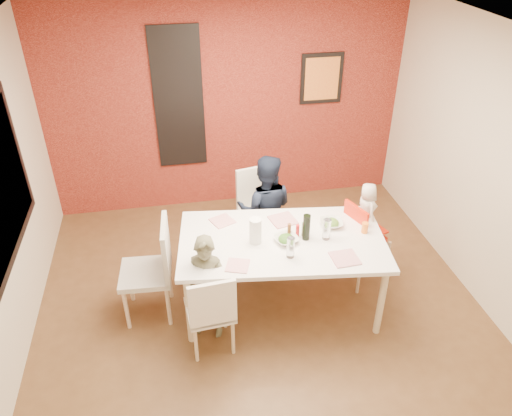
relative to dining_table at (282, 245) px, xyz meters
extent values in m
plane|color=brown|center=(-0.21, -0.06, -0.75)|extent=(4.50, 4.50, 0.00)
cube|color=white|center=(-0.21, -0.06, 1.95)|extent=(4.50, 4.50, 0.02)
cube|color=beige|center=(-0.21, 2.19, 0.60)|extent=(4.50, 0.02, 2.70)
cube|color=beige|center=(2.04, -0.06, 0.60)|extent=(0.02, 4.50, 2.70)
cube|color=maroon|center=(-0.21, 2.17, 0.60)|extent=(4.50, 0.02, 2.70)
cube|color=silver|center=(-0.81, 2.15, 0.75)|extent=(0.55, 0.03, 1.70)
cube|color=black|center=(-0.81, 2.15, 0.75)|extent=(0.60, 0.03, 1.76)
cube|color=black|center=(0.99, 2.15, 0.90)|extent=(0.54, 0.03, 0.64)
cube|color=orange|center=(0.99, 2.13, 0.90)|extent=(0.44, 0.01, 0.54)
cube|color=white|center=(0.00, 0.00, 0.05)|extent=(2.09, 1.33, 0.04)
cylinder|color=beige|center=(-0.95, -0.34, -0.36)|extent=(0.07, 0.07, 0.78)
cylinder|color=beige|center=(-0.83, 0.57, -0.36)|extent=(0.07, 0.07, 0.78)
cylinder|color=beige|center=(0.83, -0.57, -0.36)|extent=(0.07, 0.07, 0.78)
cylinder|color=beige|center=(0.95, 0.34, -0.36)|extent=(0.07, 0.07, 0.78)
cube|color=white|center=(-0.76, -0.42, -0.32)|extent=(0.45, 0.45, 0.05)
cube|color=white|center=(-0.75, -0.61, -0.08)|extent=(0.42, 0.07, 0.47)
cylinder|color=beige|center=(-0.61, -0.23, -0.54)|extent=(0.03, 0.03, 0.41)
cylinder|color=beige|center=(-0.58, -0.57, -0.54)|extent=(0.03, 0.03, 0.41)
cylinder|color=beige|center=(-0.95, -0.26, -0.54)|extent=(0.03, 0.03, 0.41)
cylinder|color=beige|center=(-0.92, -0.60, -0.54)|extent=(0.03, 0.03, 0.41)
cube|color=white|center=(0.00, 0.95, -0.27)|extent=(0.55, 0.55, 0.05)
cube|color=white|center=(-0.05, 1.16, -0.01)|extent=(0.46, 0.14, 0.53)
cylinder|color=tan|center=(-0.15, 0.73, -0.52)|extent=(0.04, 0.04, 0.46)
cylinder|color=tan|center=(-0.23, 1.10, -0.52)|extent=(0.04, 0.04, 0.46)
cylinder|color=tan|center=(0.22, 0.81, -0.52)|extent=(0.04, 0.04, 0.46)
cylinder|color=tan|center=(0.14, 1.18, -0.52)|extent=(0.04, 0.04, 0.46)
cube|color=beige|center=(-1.32, 0.12, -0.25)|extent=(0.52, 0.52, 0.06)
cube|color=beige|center=(-1.10, 0.11, 0.03)|extent=(0.08, 0.49, 0.56)
cylinder|color=beige|center=(-1.51, 0.33, -0.51)|extent=(0.04, 0.04, 0.48)
cylinder|color=beige|center=(-1.11, 0.31, -0.51)|extent=(0.04, 0.04, 0.48)
cylinder|color=beige|center=(-1.54, -0.07, -0.51)|extent=(0.04, 0.04, 0.48)
cylinder|color=beige|center=(-1.14, -0.09, -0.51)|extent=(0.04, 0.04, 0.48)
cube|color=red|center=(0.96, 0.25, -0.19)|extent=(0.44, 0.44, 0.05)
cube|color=red|center=(0.81, 0.19, 0.03)|extent=(0.15, 0.33, 0.40)
cube|color=red|center=(0.96, 0.25, -0.10)|extent=(0.44, 0.44, 0.02)
cylinder|color=#C0AA8F|center=(1.20, 0.13, -0.48)|extent=(0.03, 0.03, 0.53)
cylinder|color=#C0AA8F|center=(0.85, 0.00, -0.48)|extent=(0.03, 0.03, 0.53)
cylinder|color=#C0AA8F|center=(1.07, 0.49, -0.48)|extent=(0.03, 0.03, 0.53)
cylinder|color=#C0AA8F|center=(0.71, 0.36, -0.48)|extent=(0.03, 0.03, 0.53)
imported|color=brown|center=(-0.76, -0.26, -0.20)|extent=(0.47, 0.39, 1.10)
imported|color=black|center=(0.00, 0.79, -0.09)|extent=(0.74, 0.63, 1.31)
imported|color=beige|center=(0.94, 0.25, 0.14)|extent=(0.22, 0.31, 0.61)
cube|color=white|center=(-0.48, -0.32, 0.08)|extent=(0.25, 0.25, 0.01)
cube|color=white|center=(0.08, 0.31, 0.08)|extent=(0.29, 0.29, 0.01)
cube|color=white|center=(0.49, -0.40, 0.08)|extent=(0.25, 0.25, 0.01)
cube|color=white|center=(-0.53, 0.41, 0.08)|extent=(0.27, 0.27, 0.01)
imported|color=white|center=(0.03, -0.05, 0.10)|extent=(0.28, 0.28, 0.05)
imported|color=white|center=(0.53, 0.14, 0.10)|extent=(0.25, 0.25, 0.06)
cylinder|color=black|center=(0.22, -0.04, 0.21)|extent=(0.07, 0.07, 0.27)
cylinder|color=silver|center=(0.01, -0.28, 0.18)|extent=(0.07, 0.07, 0.21)
cylinder|color=white|center=(0.41, -0.07, 0.18)|extent=(0.08, 0.08, 0.22)
cylinder|color=white|center=(-0.26, 0.00, 0.20)|extent=(0.11, 0.11, 0.26)
cylinder|color=red|center=(0.15, 0.01, 0.14)|extent=(0.03, 0.03, 0.13)
cylinder|color=#2B6D24|center=(0.22, 0.02, 0.15)|extent=(0.04, 0.04, 0.15)
cylinder|color=brown|center=(0.08, 0.05, 0.14)|extent=(0.03, 0.03, 0.14)
cylinder|color=orange|center=(0.82, -0.04, 0.13)|extent=(0.06, 0.06, 0.11)
camera|label=1|loc=(-0.96, -3.76, 2.89)|focal=35.00mm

